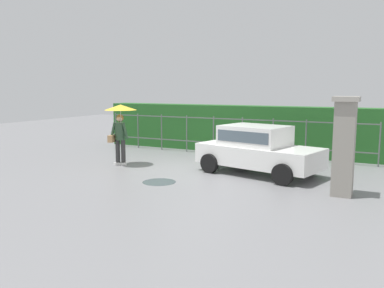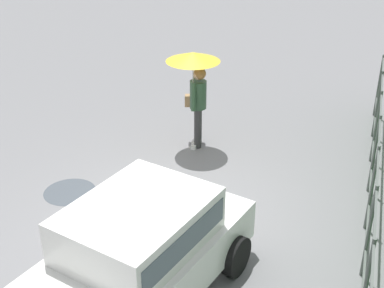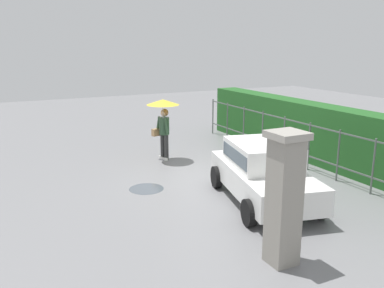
# 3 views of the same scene
# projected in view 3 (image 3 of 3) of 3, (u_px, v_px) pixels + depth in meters

# --- Properties ---
(ground_plane) EXTENTS (40.00, 40.00, 0.00)m
(ground_plane) POSITION_uv_depth(u_px,v_px,m) (208.00, 179.00, 12.04)
(ground_plane) COLOR slate
(car) EXTENTS (3.98, 2.55, 1.48)m
(car) POSITION_uv_depth(u_px,v_px,m) (263.00, 170.00, 10.23)
(car) COLOR white
(car) RESTS_ON ground
(pedestrian) EXTENTS (1.08, 1.08, 2.06)m
(pedestrian) POSITION_uv_depth(u_px,v_px,m) (163.00, 114.00, 13.71)
(pedestrian) COLOR #333333
(pedestrian) RESTS_ON ground
(gate_pillar) EXTENTS (0.60, 0.60, 2.42)m
(gate_pillar) POSITION_uv_depth(u_px,v_px,m) (284.00, 198.00, 7.20)
(gate_pillar) COLOR gray
(gate_pillar) RESTS_ON ground
(fence_section) EXTENTS (10.84, 0.05, 1.50)m
(fence_section) POSITION_uv_depth(u_px,v_px,m) (296.00, 140.00, 13.27)
(fence_section) COLOR #59605B
(fence_section) RESTS_ON ground
(hedge_row) EXTENTS (11.79, 0.90, 1.90)m
(hedge_row) POSITION_uv_depth(u_px,v_px,m) (319.00, 133.00, 13.65)
(hedge_row) COLOR #235B23
(hedge_row) RESTS_ON ground
(puddle_near) EXTENTS (0.94, 0.94, 0.00)m
(puddle_near) POSITION_uv_depth(u_px,v_px,m) (146.00, 189.00, 11.25)
(puddle_near) COLOR #4C545B
(puddle_near) RESTS_ON ground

